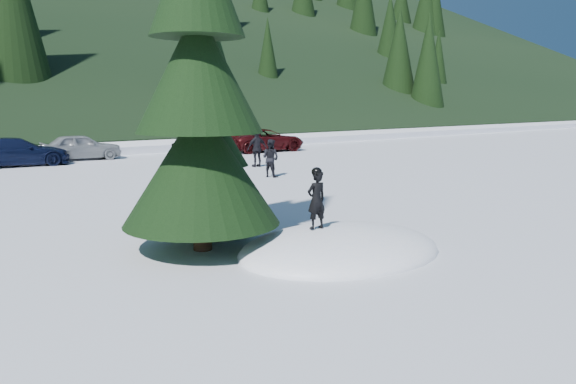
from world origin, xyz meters
TOP-DOWN VIEW (x-y plane):
  - ground at (0.00, 0.00)m, footprint 200.00×200.00m
  - snow_mound at (0.00, 0.00)m, footprint 4.48×3.52m
  - spruce_tall at (-2.20, 1.80)m, footprint 3.20×3.20m
  - spruce_short at (-1.20, 3.20)m, footprint 2.20×2.20m
  - child_skier at (-0.40, 0.30)m, footprint 0.45×0.31m
  - adult_0 at (5.19, 9.97)m, footprint 0.80×0.89m
  - adult_1 at (6.60, 13.07)m, footprint 1.01×0.47m
  - adult_2 at (5.13, 15.38)m, footprint 0.96×1.14m
  - car_3 at (-2.16, 19.95)m, footprint 4.73×2.31m
  - car_4 at (1.04, 20.92)m, footprint 4.08×2.01m
  - car_5 at (6.47, 17.74)m, footprint 3.96×2.58m
  - car_6 at (11.24, 19.24)m, footprint 4.91×2.45m

SIDE VIEW (x-z plane):
  - ground at x=0.00m, z-range 0.00..0.00m
  - snow_mound at x=0.00m, z-range -0.48..0.48m
  - car_5 at x=6.47m, z-range 0.00..1.23m
  - car_3 at x=-2.16m, z-range 0.00..1.32m
  - car_6 at x=11.24m, z-range 0.00..1.34m
  - car_4 at x=1.04m, z-range 0.00..1.34m
  - adult_0 at x=5.19m, z-range 0.00..1.51m
  - adult_2 at x=5.13m, z-range 0.00..1.54m
  - adult_1 at x=6.60m, z-range 0.00..1.69m
  - child_skier at x=-0.40m, z-range 0.48..1.66m
  - spruce_short at x=-1.20m, z-range -0.58..4.79m
  - spruce_tall at x=-2.20m, z-range -0.98..7.62m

